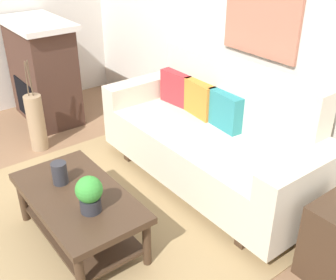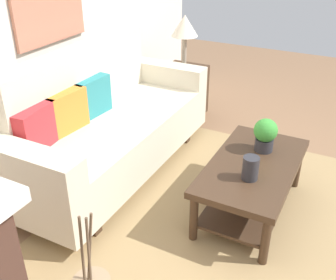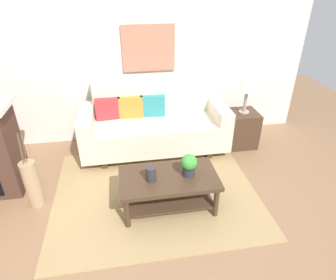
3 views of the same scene
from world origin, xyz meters
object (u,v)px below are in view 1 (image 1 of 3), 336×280
object	(u,v)px
couch	(213,140)
floor_vase	(36,123)
potted_plant_tabletop	(89,193)
tabletop_vase	(60,173)
throw_pillow_crimson	(177,88)
throw_pillow_teal	(225,111)
framed_painting	(261,15)
fireplace	(43,71)
throw_pillow_orange	(200,99)
coffee_table	(79,207)

from	to	relation	value
couch	floor_vase	size ratio (longest dim) A/B	3.60
potted_plant_tabletop	tabletop_vase	bearing A→B (deg)	-177.08
throw_pillow_crimson	floor_vase	world-z (taller)	throw_pillow_crimson
tabletop_vase	throw_pillow_teal	bearing A→B (deg)	82.03
tabletop_vase	potted_plant_tabletop	xyz separation A→B (m)	(0.42, 0.02, 0.06)
framed_painting	couch	bearing A→B (deg)	-90.00
fireplace	framed_painting	bearing A→B (deg)	26.39
tabletop_vase	framed_painting	world-z (taller)	framed_painting
potted_plant_tabletop	fireplace	distance (m)	2.51
framed_painting	floor_vase	bearing A→B (deg)	-136.26
couch	potted_plant_tabletop	size ratio (longest dim) A/B	8.13
tabletop_vase	fireplace	distance (m)	2.11
throw_pillow_orange	coffee_table	distance (m)	1.51
throw_pillow_teal	tabletop_vase	xyz separation A→B (m)	(-0.20, -1.45, -0.17)
potted_plant_tabletop	throw_pillow_orange	bearing A→B (deg)	111.01
throw_pillow_crimson	tabletop_vase	xyz separation A→B (m)	(0.45, -1.45, -0.17)
throw_pillow_crimson	throw_pillow_teal	bearing A→B (deg)	0.00
coffee_table	potted_plant_tabletop	size ratio (longest dim) A/B	4.20
couch	framed_painting	xyz separation A→B (m)	(0.00, 0.47, 1.01)
framed_painting	throw_pillow_teal	bearing A→B (deg)	-90.00
throw_pillow_crimson	throw_pillow_orange	size ratio (longest dim) A/B	1.00
couch	throw_pillow_crimson	size ratio (longest dim) A/B	5.92
coffee_table	throw_pillow_teal	bearing A→B (deg)	89.85
throw_pillow_orange	framed_painting	xyz separation A→B (m)	(0.33, 0.34, 0.76)
coffee_table	tabletop_vase	world-z (taller)	tabletop_vase
throw_pillow_crimson	framed_painting	world-z (taller)	framed_painting
floor_vase	framed_painting	xyz separation A→B (m)	(1.54, 1.47, 1.14)
throw_pillow_teal	framed_painting	size ratio (longest dim) A/B	0.46
throw_pillow_orange	framed_painting	world-z (taller)	framed_painting
couch	coffee_table	distance (m)	1.30
fireplace	throw_pillow_crimson	bearing A→B (deg)	25.95
throw_pillow_crimson	throw_pillow_orange	xyz separation A→B (m)	(0.33, 0.00, 0.00)
throw_pillow_teal	fireplace	bearing A→B (deg)	-161.18
throw_pillow_orange	framed_painting	bearing A→B (deg)	46.05
couch	fireplace	bearing A→B (deg)	-164.18
coffee_table	tabletop_vase	bearing A→B (deg)	-171.45
couch	tabletop_vase	xyz separation A→B (m)	(-0.20, -1.33, 0.08)
throw_pillow_crimson	floor_vase	bearing A→B (deg)	-127.91
throw_pillow_teal	floor_vase	size ratio (longest dim) A/B	0.61
couch	framed_painting	bearing A→B (deg)	90.00
fireplace	tabletop_vase	bearing A→B (deg)	-19.50
throw_pillow_teal	fireplace	xyz separation A→B (m)	(-2.20, -0.75, -0.09)
throw_pillow_teal	framed_painting	distance (m)	0.83
fireplace	throw_pillow_teal	bearing A→B (deg)	18.82
throw_pillow_teal	floor_vase	distance (m)	1.95
throw_pillow_orange	potted_plant_tabletop	size ratio (longest dim) A/B	1.37
coffee_table	couch	bearing A→B (deg)	89.83
fireplace	framed_painting	size ratio (longest dim) A/B	1.49
potted_plant_tabletop	fireplace	size ratio (longest dim) A/B	0.23
potted_plant_tabletop	couch	bearing A→B (deg)	99.63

